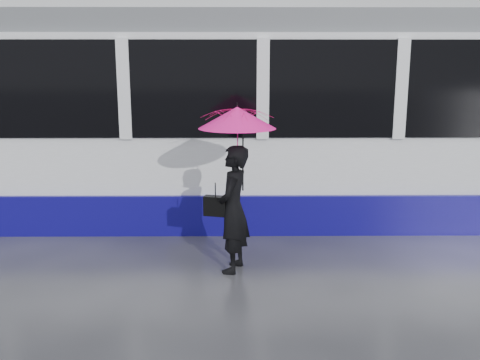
{
  "coord_description": "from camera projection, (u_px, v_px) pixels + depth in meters",
  "views": [
    {
      "loc": [
        0.93,
        -6.53,
        2.56
      ],
      "look_at": [
        0.98,
        0.18,
        1.1
      ],
      "focal_mm": 40.0,
      "sensor_mm": 36.0,
      "label": 1
    }
  ],
  "objects": [
    {
      "name": "woman",
      "position": [
        233.0,
        209.0,
        6.61
      ],
      "size": [
        0.52,
        0.66,
        1.6
      ],
      "primitive_type": "imported",
      "rotation": [
        0.0,
        0.0,
        -1.83
      ],
      "color": "black",
      "rests_on": "ground"
    },
    {
      "name": "handbag",
      "position": [
        216.0,
        206.0,
        6.62
      ],
      "size": [
        0.31,
        0.19,
        0.43
      ],
      "rotation": [
        0.0,
        0.0,
        -0.26
      ],
      "color": "black",
      "rests_on": "ground"
    },
    {
      "name": "umbrella",
      "position": [
        237.0,
        133.0,
        6.41
      ],
      "size": [
        1.15,
        1.15,
        1.08
      ],
      "rotation": [
        0.0,
        0.0,
        -0.26
      ],
      "color": "#E61376",
      "rests_on": "ground"
    },
    {
      "name": "ground",
      "position": [
        164.0,
        266.0,
        6.91
      ],
      "size": [
        90.0,
        90.0,
        0.0
      ],
      "primitive_type": "plane",
      "color": "#27272C",
      "rests_on": "ground"
    },
    {
      "name": "tram",
      "position": [
        288.0,
        120.0,
        9.02
      ],
      "size": [
        26.0,
        2.56,
        3.35
      ],
      "color": "white",
      "rests_on": "ground"
    },
    {
      "name": "rails",
      "position": [
        183.0,
        213.0,
        9.35
      ],
      "size": [
        34.0,
        1.51,
        0.02
      ],
      "color": "#3F3D38",
      "rests_on": "ground"
    }
  ]
}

